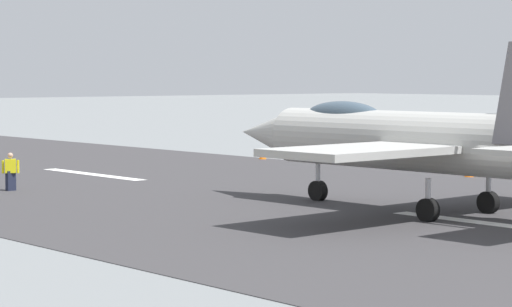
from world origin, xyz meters
name	(u,v)px	position (x,y,z in m)	size (l,w,h in m)	color
fighter_jet	(414,139)	(4.66, -0.51, 2.49)	(16.54, 13.70, 5.70)	#B2B1AC
crew_person	(11,172)	(19.96, 6.51, 0.78)	(0.45, 0.64, 1.56)	#1E2338
marker_cone_mid	(469,171)	(11.65, -12.43, 0.28)	(0.44, 0.44, 0.55)	orange
marker_cone_far	(263,155)	(26.09, -12.43, 0.28)	(0.44, 0.44, 0.55)	orange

